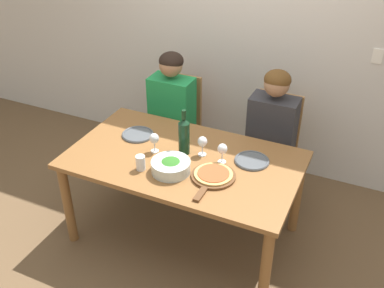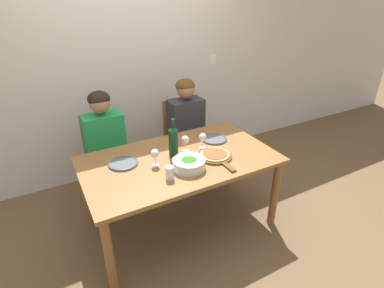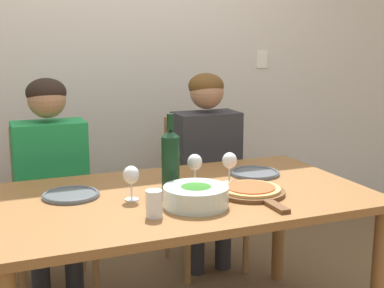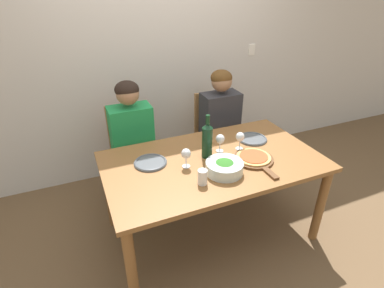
# 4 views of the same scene
# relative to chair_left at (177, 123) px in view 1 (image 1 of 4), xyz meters

# --- Properties ---
(ground_plane) EXTENTS (40.00, 40.00, 0.00)m
(ground_plane) POSITION_rel_chair_left_xyz_m (0.47, -0.83, -0.49)
(ground_plane) COLOR brown
(back_wall) EXTENTS (10.00, 0.06, 2.70)m
(back_wall) POSITION_rel_chair_left_xyz_m (0.47, 0.44, 0.86)
(back_wall) COLOR silver
(back_wall) RESTS_ON ground
(dining_table) EXTENTS (1.67, 0.96, 0.74)m
(dining_table) POSITION_rel_chair_left_xyz_m (0.47, -0.83, 0.15)
(dining_table) COLOR brown
(dining_table) RESTS_ON ground
(chair_left) EXTENTS (0.42, 0.42, 0.93)m
(chair_left) POSITION_rel_chair_left_xyz_m (0.00, 0.00, 0.00)
(chair_left) COLOR #9E7042
(chair_left) RESTS_ON ground
(chair_right) EXTENTS (0.42, 0.42, 0.93)m
(chair_right) POSITION_rel_chair_left_xyz_m (0.91, 0.00, 0.00)
(chair_right) COLOR #9E7042
(chair_right) RESTS_ON ground
(person_woman) EXTENTS (0.47, 0.51, 1.21)m
(person_woman) POSITION_rel_chair_left_xyz_m (0.00, -0.11, 0.23)
(person_woman) COLOR #28282D
(person_woman) RESTS_ON ground
(person_man) EXTENTS (0.47, 0.51, 1.21)m
(person_man) POSITION_rel_chair_left_xyz_m (0.91, -0.11, 0.23)
(person_man) COLOR #28282D
(person_man) RESTS_ON ground
(wine_bottle) EXTENTS (0.08, 0.08, 0.35)m
(wine_bottle) POSITION_rel_chair_left_xyz_m (0.44, -0.77, 0.39)
(wine_bottle) COLOR black
(wine_bottle) RESTS_ON dining_table
(broccoli_bowl) EXTENTS (0.27, 0.27, 0.09)m
(broccoli_bowl) POSITION_rel_chair_left_xyz_m (0.46, -1.02, 0.29)
(broccoli_bowl) COLOR silver
(broccoli_bowl) RESTS_ON dining_table
(dinner_plate_left) EXTENTS (0.25, 0.25, 0.02)m
(dinner_plate_left) POSITION_rel_chair_left_xyz_m (0.01, -0.70, 0.25)
(dinner_plate_left) COLOR #4C5156
(dinner_plate_left) RESTS_ON dining_table
(dinner_plate_right) EXTENTS (0.25, 0.25, 0.02)m
(dinner_plate_right) POSITION_rel_chair_left_xyz_m (0.93, -0.67, 0.25)
(dinner_plate_right) COLOR #4C5156
(dinner_plate_right) RESTS_ON dining_table
(pizza_on_board) EXTENTS (0.30, 0.44, 0.04)m
(pizza_on_board) POSITION_rel_chair_left_xyz_m (0.75, -0.96, 0.26)
(pizza_on_board) COLOR brown
(pizza_on_board) RESTS_ON dining_table
(wine_glass_left) EXTENTS (0.07, 0.07, 0.15)m
(wine_glass_left) POSITION_rel_chair_left_xyz_m (0.24, -0.84, 0.35)
(wine_glass_left) COLOR silver
(wine_glass_left) RESTS_ON dining_table
(wine_glass_right) EXTENTS (0.07, 0.07, 0.15)m
(wine_glass_right) POSITION_rel_chair_left_xyz_m (0.74, -0.77, 0.35)
(wine_glass_right) COLOR silver
(wine_glass_right) RESTS_ON dining_table
(wine_glass_centre) EXTENTS (0.07, 0.07, 0.15)m
(wine_glass_centre) POSITION_rel_chair_left_xyz_m (0.57, -0.74, 0.35)
(wine_glass_centre) COLOR silver
(wine_glass_centre) RESTS_ON dining_table
(water_tumbler) EXTENTS (0.07, 0.07, 0.11)m
(water_tumbler) POSITION_rel_chair_left_xyz_m (0.26, -1.08, 0.30)
(water_tumbler) COLOR silver
(water_tumbler) RESTS_ON dining_table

